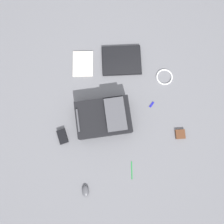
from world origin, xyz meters
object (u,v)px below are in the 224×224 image
Objects in this scene: cable_coil at (164,77)px; power_brick at (63,137)px; laptop at (122,60)px; earbud_pouch at (180,134)px; backpack at (104,118)px; pen_black at (131,170)px; computer_mouse at (85,191)px; usb_stick at (152,105)px; book_manual at (83,64)px.

power_brick is (-1.04, -0.20, 0.01)m from cable_coil.
earbud_pouch is at bearing -73.18° from laptop.
laptop is (0.33, 0.45, -0.07)m from backpack.
power_brick is 0.66m from pen_black.
earbud_pouch is at bearing 25.77° from computer_mouse.
backpack is at bearing -125.94° from laptop.
pen_black is at bearing -164.36° from earbud_pouch.
computer_mouse is at bearing -169.89° from earbud_pouch.
backpack is 8.81× the size of usb_stick.
usb_stick is (0.37, 0.47, -0.00)m from pen_black.
pen_black is at bearing 18.83° from computer_mouse.
cable_coil is (0.66, -0.37, -0.00)m from book_manual.
laptop reaches higher than book_manual.
power_brick is (-0.72, -0.48, 0.00)m from laptop.
backpack reaches higher than cable_coil.
book_manual is 1.94× the size of pen_black.
backpack is 0.40m from power_brick.
pen_black reaches higher than usb_stick.
pen_black is (0.42, 0.02, -0.01)m from computer_mouse.
power_brick reaches higher than usb_stick.
laptop is at bearing 74.43° from pen_black.
laptop is 0.42m from cable_coil.
computer_mouse is 0.76× the size of power_brick.
backpack is 0.68m from earbud_pouch.
earbud_pouch is (0.57, -0.35, -0.07)m from backpack.
book_manual is at bearing 123.17° from earbud_pouch.
backpack is 0.56m from laptop.
book_manual is at bearing 150.54° from cable_coil.
usb_stick is (0.11, -0.48, -0.01)m from laptop.
computer_mouse is 0.62× the size of cable_coil.
earbud_pouch is at bearing -67.88° from usb_stick.
cable_coil reaches higher than pen_black.
pen_black is (0.08, -1.04, -0.00)m from book_manual.
computer_mouse is 0.94m from usb_stick.
book_manual reaches higher than usb_stick.
pen_black is 0.60m from usb_stick.
backpack reaches higher than laptop.
power_brick is 0.83× the size of pen_black.
backpack is at bearing 177.01° from usb_stick.
book_manual is at bearing 56.19° from power_brick.
pen_black is at bearing -105.57° from laptop.
pen_black is (-0.58, -0.67, -0.00)m from cable_coil.
computer_mouse and power_brick have the same top height.
usb_stick is at bearing -51.43° from book_manual.
backpack is 0.67m from cable_coil.
computer_mouse reaches higher than book_manual.
backpack reaches higher than pen_black.
usb_stick is (0.45, -0.57, -0.00)m from book_manual.
cable_coil is at bearing 82.64° from earbud_pouch.
laptop reaches higher than cable_coil.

